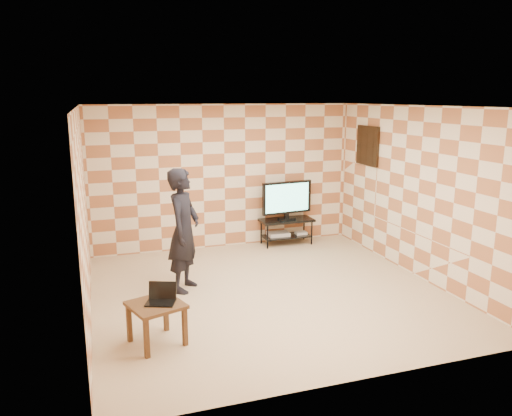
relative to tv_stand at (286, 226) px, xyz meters
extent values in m
plane|color=tan|center=(-1.16, -2.23, -0.37)|extent=(5.00, 5.00, 0.00)
cube|color=beige|center=(-1.16, 0.27, 0.98)|extent=(5.00, 0.02, 2.70)
cube|color=beige|center=(-1.16, -4.73, 0.98)|extent=(5.00, 0.02, 2.70)
cube|color=beige|center=(-3.66, -2.23, 0.98)|extent=(0.02, 5.00, 2.70)
cube|color=beige|center=(1.34, -2.23, 0.98)|extent=(0.02, 5.00, 2.70)
cube|color=white|center=(-1.16, -2.23, 2.33)|extent=(5.00, 5.00, 0.02)
cube|color=black|center=(1.31, -0.68, 1.58)|extent=(0.04, 0.72, 0.72)
cube|color=black|center=(1.31, -0.68, 1.58)|extent=(0.04, 0.03, 0.68)
cube|color=black|center=(1.31, -0.68, 1.58)|extent=(0.04, 0.68, 0.03)
cube|color=black|center=(0.00, 0.00, 0.11)|extent=(1.04, 0.47, 0.04)
cube|color=black|center=(0.00, 0.00, -0.21)|extent=(0.93, 0.41, 0.03)
cylinder|color=black|center=(-0.46, -0.19, -0.12)|extent=(0.03, 0.03, 0.50)
cylinder|color=black|center=(-0.46, 0.19, -0.12)|extent=(0.03, 0.03, 0.50)
cylinder|color=black|center=(0.46, -0.19, -0.12)|extent=(0.03, 0.03, 0.50)
cylinder|color=black|center=(0.46, 0.19, -0.12)|extent=(0.03, 0.03, 0.50)
cube|color=black|center=(0.00, 0.00, 0.15)|extent=(0.32, 0.23, 0.03)
cube|color=black|center=(0.00, 0.00, 0.21)|extent=(0.08, 0.06, 0.09)
cube|color=black|center=(0.00, 0.00, 0.57)|extent=(1.03, 0.17, 0.63)
cube|color=#75F6DC|center=(0.00, -0.04, 0.57)|extent=(0.91, 0.11, 0.54)
cube|color=silver|center=(-0.16, 0.04, -0.16)|extent=(0.41, 0.30, 0.07)
cube|color=silver|center=(0.31, -0.01, -0.17)|extent=(0.22, 0.17, 0.05)
cube|color=#362214|center=(-2.93, -3.30, 0.11)|extent=(0.72, 0.72, 0.04)
cube|color=#362214|center=(-3.08, -3.60, -0.14)|extent=(0.07, 0.07, 0.46)
cube|color=#362214|center=(-3.23, -3.15, -0.14)|extent=(0.07, 0.07, 0.46)
cube|color=#362214|center=(-2.62, -3.45, -0.14)|extent=(0.07, 0.07, 0.46)
cube|color=#362214|center=(-2.78, -2.99, -0.14)|extent=(0.07, 0.07, 0.46)
cube|color=black|center=(-2.87, -3.31, 0.14)|extent=(0.39, 0.33, 0.02)
cube|color=black|center=(-2.83, -3.21, 0.25)|extent=(0.32, 0.17, 0.21)
imported|color=black|center=(-2.31, -1.72, 0.55)|extent=(0.72, 0.80, 1.83)
camera|label=1|loc=(-3.50, -8.75, 2.46)|focal=35.00mm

